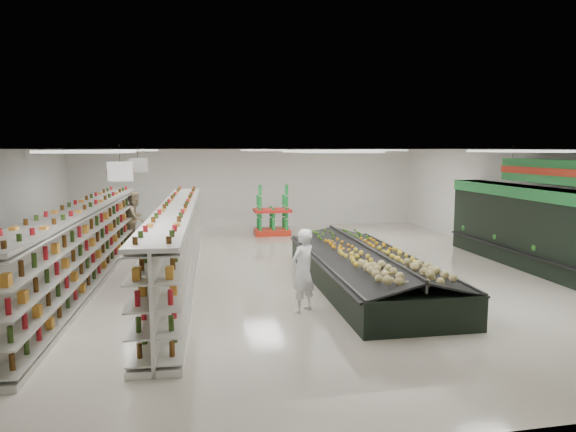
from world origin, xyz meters
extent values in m
plane|color=beige|center=(0.00, 0.00, 0.00)|extent=(16.00, 16.00, 0.00)
cube|color=white|center=(0.00, 0.00, 3.20)|extent=(14.00, 16.00, 0.02)
cube|color=white|center=(0.00, 8.00, 1.60)|extent=(14.00, 0.02, 3.20)
cube|color=white|center=(0.00, -8.00, 1.60)|extent=(14.00, 0.02, 3.20)
cube|color=white|center=(7.00, 0.00, 1.60)|extent=(0.02, 16.00, 3.20)
cube|color=black|center=(6.55, -1.50, 1.10)|extent=(0.80, 8.00, 2.20)
cube|color=#207934|center=(6.53, -1.50, 2.05)|extent=(0.85, 8.00, 0.30)
cube|color=black|center=(6.30, -1.50, 0.55)|extent=(0.55, 7.80, 0.15)
cube|color=beige|center=(6.40, -1.50, 1.35)|extent=(0.45, 7.70, 0.03)
cube|color=beige|center=(6.40, -1.50, 1.65)|extent=(0.45, 7.70, 0.03)
cube|color=white|center=(-3.80, -2.00, 2.75)|extent=(0.50, 0.06, 0.40)
cube|color=red|center=(-3.80, -2.00, 2.75)|extent=(0.52, 0.02, 0.12)
cylinder|color=black|center=(-3.80, -2.00, 3.05)|extent=(0.01, 0.01, 0.50)
cube|color=white|center=(-3.80, 2.00, 2.75)|extent=(0.50, 0.06, 0.40)
cube|color=red|center=(-3.80, 2.00, 2.75)|extent=(0.52, 0.02, 0.12)
cylinder|color=black|center=(-3.80, 2.00, 3.05)|extent=(0.01, 0.01, 0.50)
cube|color=#207934|center=(6.25, -1.50, 2.65)|extent=(0.10, 3.20, 0.60)
cube|color=red|center=(6.19, -1.50, 2.65)|extent=(0.03, 3.20, 0.18)
cylinder|color=black|center=(6.25, -0.30, 3.05)|extent=(0.01, 0.01, 0.50)
cube|color=silver|center=(-4.91, -0.48, 0.05)|extent=(1.31, 10.87, 0.11)
cube|color=silver|center=(-4.91, -0.48, 0.90)|extent=(0.55, 10.83, 1.81)
cube|color=silver|center=(-4.91, -0.48, 1.84)|extent=(1.31, 10.87, 0.07)
cube|color=beige|center=(-5.11, -0.47, 0.16)|extent=(0.89, 10.76, 0.03)
cube|color=beige|center=(-5.11, -0.47, 0.56)|extent=(0.89, 10.76, 0.03)
cube|color=beige|center=(-5.11, -0.47, 0.95)|extent=(0.89, 10.76, 0.03)
cube|color=beige|center=(-5.11, -0.47, 1.35)|extent=(0.89, 10.76, 0.03)
cube|color=beige|center=(-5.11, -0.47, 1.74)|extent=(0.89, 10.76, 0.03)
cube|color=beige|center=(-4.70, -0.49, 0.16)|extent=(0.89, 10.76, 0.03)
cube|color=beige|center=(-4.70, -0.49, 0.56)|extent=(0.89, 10.76, 0.03)
cube|color=beige|center=(-4.70, -0.49, 0.95)|extent=(0.89, 10.76, 0.03)
cube|color=beige|center=(-4.70, -0.49, 1.35)|extent=(0.89, 10.76, 0.03)
cube|color=beige|center=(-4.70, -0.49, 1.74)|extent=(0.89, 10.76, 0.03)
cube|color=silver|center=(-2.73, -0.47, 0.05)|extent=(1.35, 10.76, 0.11)
cube|color=silver|center=(-2.73, -0.47, 0.89)|extent=(0.60, 10.72, 1.79)
cube|color=silver|center=(-2.73, -0.47, 1.82)|extent=(1.35, 10.76, 0.07)
cube|color=beige|center=(-2.94, -0.46, 0.16)|extent=(0.94, 10.65, 0.03)
cube|color=beige|center=(-2.94, -0.46, 0.55)|extent=(0.94, 10.65, 0.03)
cube|color=beige|center=(-2.94, -0.46, 0.94)|extent=(0.94, 10.65, 0.03)
cube|color=beige|center=(-2.94, -0.46, 1.33)|extent=(0.94, 10.65, 0.03)
cube|color=beige|center=(-2.94, -0.46, 1.73)|extent=(0.94, 10.65, 0.03)
cube|color=beige|center=(-2.53, -0.48, 0.16)|extent=(0.94, 10.65, 0.03)
cube|color=beige|center=(-2.53, -0.48, 0.55)|extent=(0.94, 10.65, 0.03)
cube|color=beige|center=(-2.53, -0.48, 0.94)|extent=(0.94, 10.65, 0.03)
cube|color=beige|center=(-2.53, -0.48, 1.33)|extent=(0.94, 10.65, 0.03)
cube|color=beige|center=(-2.53, -0.48, 1.73)|extent=(0.94, 10.65, 0.03)
cube|color=black|center=(1.56, -1.76, 0.33)|extent=(2.40, 6.64, 0.66)
cube|color=#262626|center=(0.47, -1.73, 0.68)|extent=(0.20, 6.60, 0.06)
cube|color=#262626|center=(2.66, -1.78, 0.68)|extent=(0.20, 6.60, 0.06)
cube|color=black|center=(0.97, -1.74, 0.77)|extent=(1.36, 6.53, 0.34)
cube|color=black|center=(2.15, -1.77, 0.77)|extent=(1.36, 6.53, 0.34)
cube|color=#262626|center=(1.56, -1.76, 0.87)|extent=(0.19, 6.50, 0.24)
cube|color=red|center=(0.62, 5.87, 0.11)|extent=(1.32, 0.90, 0.22)
cube|color=red|center=(0.62, 5.87, 0.93)|extent=(1.38, 0.95, 0.11)
imported|color=white|center=(-0.28, -3.26, 0.83)|extent=(0.72, 0.68, 1.66)
imported|color=#A38264|center=(-4.20, 4.66, 0.91)|extent=(0.78, 1.01, 1.83)
camera|label=1|loc=(-2.48, -12.88, 3.20)|focal=32.00mm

